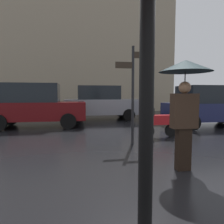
{
  "coord_description": "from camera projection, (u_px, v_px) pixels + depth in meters",
  "views": [
    {
      "loc": [
        -0.84,
        -2.23,
        1.46
      ],
      "look_at": [
        0.23,
        3.76,
        0.96
      ],
      "focal_mm": 33.73,
      "sensor_mm": 36.0,
      "label": 1
    }
  ],
  "objects": [
    {
      "name": "street_signpost",
      "position": [
        133.0,
        85.0,
        6.13
      ],
      "size": [
        1.08,
        0.08,
        2.86
      ],
      "color": "black",
      "rests_on": "ground"
    },
    {
      "name": "parked_scooter",
      "position": [
        159.0,
        121.0,
        7.17
      ],
      "size": [
        1.33,
        0.32,
        1.23
      ],
      "rotation": [
        0.0,
        0.0,
        0.29
      ],
      "color": "black",
      "rests_on": "ground"
    },
    {
      "name": "parked_car_left",
      "position": [
        36.0,
        105.0,
        9.47
      ],
      "size": [
        4.25,
        1.89,
        1.96
      ],
      "rotation": [
        0.0,
        0.0,
        3.09
      ],
      "color": "#590C0F",
      "rests_on": "ground"
    },
    {
      "name": "pedestrian_with_umbrella",
      "position": [
        185.0,
        86.0,
        3.97
      ],
      "size": [
        0.99,
        0.99,
        2.11
      ],
      "rotation": [
        0.0,
        0.0,
        0.02
      ],
      "color": "black",
      "rests_on": "ground"
    },
    {
      "name": "ground_plane",
      "position": [
        149.0,
        220.0,
        2.45
      ],
      "size": [
        60.0,
        60.0,
        0.0
      ],
      "primitive_type": "plane",
      "color": "black"
    },
    {
      "name": "parked_car_right",
      "position": [
        101.0,
        103.0,
        12.39
      ],
      "size": [
        4.32,
        2.06,
        1.97
      ],
      "rotation": [
        0.0,
        0.0,
        -0.23
      ],
      "color": "gray",
      "rests_on": "ground"
    },
    {
      "name": "parked_car_distant",
      "position": [
        208.0,
        106.0,
        9.66
      ],
      "size": [
        4.01,
        1.91,
        1.87
      ],
      "rotation": [
        0.0,
        0.0,
        -0.17
      ],
      "color": "#1E234C",
      "rests_on": "ground"
    },
    {
      "name": "building_block",
      "position": [
        83.0,
        32.0,
        18.71
      ],
      "size": [
        16.27,
        2.62,
        14.17
      ],
      "primitive_type": "cube",
      "color": "gray",
      "rests_on": "ground"
    }
  ]
}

